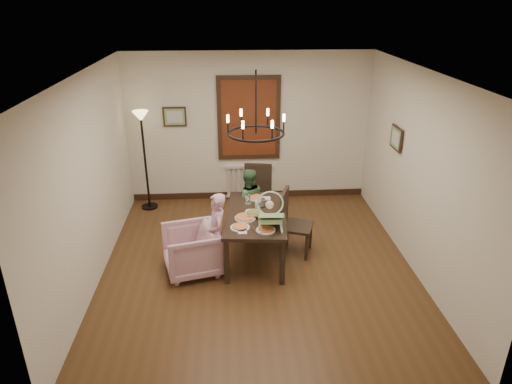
{
  "coord_description": "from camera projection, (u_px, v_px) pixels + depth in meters",
  "views": [
    {
      "loc": [
        -0.4,
        -5.75,
        3.7
      ],
      "look_at": [
        -0.01,
        0.33,
        1.05
      ],
      "focal_mm": 32.0,
      "sensor_mm": 36.0,
      "label": 1
    }
  ],
  "objects": [
    {
      "name": "chandelier",
      "position": [
        256.0,
        133.0,
        6.23
      ],
      "size": [
        0.8,
        0.8,
        0.04
      ],
      "primitive_type": "torus",
      "color": "black",
      "rests_on": "room_shell"
    },
    {
      "name": "salad_bowl",
      "position": [
        253.0,
        214.0,
        6.62
      ],
      "size": [
        0.29,
        0.29,
        0.07
      ],
      "primitive_type": "imported",
      "color": "white",
      "rests_on": "dining_table"
    },
    {
      "name": "picture_back",
      "position": [
        175.0,
        117.0,
        8.28
      ],
      "size": [
        0.42,
        0.03,
        0.36
      ],
      "primitive_type": "cube",
      "color": "black",
      "rests_on": "room_shell"
    },
    {
      "name": "armchair",
      "position": [
        191.0,
        250.0,
        6.5
      ],
      "size": [
        0.92,
        0.91,
        0.69
      ],
      "primitive_type": "imported",
      "rotation": [
        0.0,
        0.0,
        -1.32
      ],
      "color": "#CA9AAC",
      "rests_on": "room_shell"
    },
    {
      "name": "dining_table",
      "position": [
        256.0,
        218.0,
        6.75
      ],
      "size": [
        1.02,
        1.63,
        0.73
      ],
      "rotation": [
        0.0,
        0.0,
        -0.09
      ],
      "color": "black",
      "rests_on": "room_shell"
    },
    {
      "name": "chair_right",
      "position": [
        297.0,
        223.0,
        6.9
      ],
      "size": [
        0.58,
        0.58,
        1.03
      ],
      "primitive_type": null,
      "rotation": [
        0.0,
        0.0,
        1.24
      ],
      "color": "black",
      "rests_on": "room_shell"
    },
    {
      "name": "drinking_glass",
      "position": [
        259.0,
        208.0,
        6.72
      ],
      "size": [
        0.07,
        0.07,
        0.13
      ],
      "primitive_type": "cylinder",
      "color": "silver",
      "rests_on": "dining_table"
    },
    {
      "name": "room_shell",
      "position": [
        256.0,
        169.0,
        6.54
      ],
      "size": [
        4.51,
        5.0,
        2.81
      ],
      "color": "#493019",
      "rests_on": "ground"
    },
    {
      "name": "radiator",
      "position": [
        249.0,
        181.0,
        8.89
      ],
      "size": [
        0.92,
        0.12,
        0.62
      ],
      "primitive_type": null,
      "color": "silver",
      "rests_on": "room_shell"
    },
    {
      "name": "picture_right",
      "position": [
        396.0,
        138.0,
        7.05
      ],
      "size": [
        0.03,
        0.42,
        0.36
      ],
      "primitive_type": "cube",
      "rotation": [
        0.0,
        0.0,
        1.57
      ],
      "color": "black",
      "rests_on": "room_shell"
    },
    {
      "name": "elderly_woman",
      "position": [
        217.0,
        240.0,
        6.46
      ],
      "size": [
        0.29,
        0.39,
        1.0
      ],
      "primitive_type": "imported",
      "rotation": [
        0.0,
        0.0,
        -1.44
      ],
      "color": "#CF92AE",
      "rests_on": "room_shell"
    },
    {
      "name": "window_blinds",
      "position": [
        249.0,
        118.0,
        8.37
      ],
      "size": [
        1.0,
        0.03,
        1.4
      ],
      "primitive_type": "cube",
      "color": "brown",
      "rests_on": "room_shell"
    },
    {
      "name": "seated_man",
      "position": [
        248.0,
        207.0,
        7.51
      ],
      "size": [
        0.5,
        0.42,
        0.94
      ],
      "primitive_type": "imported",
      "rotation": [
        0.0,
        0.0,
        3.28
      ],
      "color": "#406C44",
      "rests_on": "room_shell"
    },
    {
      "name": "chair_far",
      "position": [
        257.0,
        197.0,
        7.75
      ],
      "size": [
        0.54,
        0.54,
        1.07
      ],
      "primitive_type": null,
      "rotation": [
        0.0,
        0.0,
        -0.17
      ],
      "color": "black",
      "rests_on": "room_shell"
    },
    {
      "name": "floor_lamp",
      "position": [
        145.0,
        162.0,
        8.25
      ],
      "size": [
        0.3,
        0.3,
        1.8
      ],
      "primitive_type": null,
      "color": "black",
      "rests_on": "room_shell"
    },
    {
      "name": "pizza_platter",
      "position": [
        245.0,
        217.0,
        6.54
      ],
      "size": [
        0.3,
        0.3,
        0.04
      ],
      "primitive_type": "cylinder",
      "color": "tan",
      "rests_on": "dining_table"
    },
    {
      "name": "baby_bouncer",
      "position": [
        270.0,
        215.0,
        6.28
      ],
      "size": [
        0.41,
        0.55,
        0.35
      ],
      "primitive_type": null,
      "rotation": [
        0.0,
        0.0,
        -0.04
      ],
      "color": "#B9EEA4",
      "rests_on": "dining_table"
    }
  ]
}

